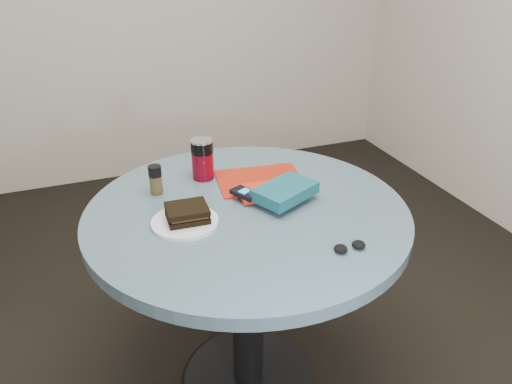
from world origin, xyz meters
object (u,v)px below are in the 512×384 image
object	(u,v)px
magazine	(260,180)
headphones	(350,247)
novel	(285,191)
red_book	(265,191)
sandwich	(187,213)
plate	(185,222)
table	(247,252)
mp3_player	(245,193)
soda_can	(202,159)
pepper_grinder	(156,179)

from	to	relation	value
magazine	headphones	size ratio (longest dim) A/B	3.13
novel	red_book	bearing A→B (deg)	93.03
sandwich	plate	bearing A→B (deg)	-154.49
table	sandwich	size ratio (longest dim) A/B	8.09
sandwich	magazine	xyz separation A→B (m)	(0.30, 0.19, -0.03)
red_book	headphones	world-z (taller)	same
plate	mp3_player	size ratio (longest dim) A/B	1.92
table	mp3_player	world-z (taller)	mp3_player
red_book	mp3_player	size ratio (longest dim) A/B	1.75
plate	red_book	xyz separation A→B (m)	(0.29, 0.09, 0.01)
novel	headphones	world-z (taller)	novel
magazine	mp3_player	bearing A→B (deg)	-122.16
plate	magazine	distance (m)	0.36
mp3_player	soda_can	bearing A→B (deg)	110.68
sandwich	soda_can	world-z (taller)	soda_can
pepper_grinder	red_book	world-z (taller)	pepper_grinder
plate	pepper_grinder	distance (m)	0.23
sandwich	soda_can	distance (m)	0.30
soda_can	pepper_grinder	size ratio (longest dim) A/B	1.46
plate	sandwich	distance (m)	0.03
soda_can	pepper_grinder	bearing A→B (deg)	-162.10
table	soda_can	bearing A→B (deg)	105.16
table	plate	distance (m)	0.27
headphones	red_book	bearing A→B (deg)	103.80
sandwich	red_book	size ratio (longest dim) A/B	0.69
soda_can	novel	xyz separation A→B (m)	(0.19, -0.26, -0.03)
magazine	mp3_player	size ratio (longest dim) A/B	2.83
table	soda_can	distance (m)	0.35
table	sandwich	xyz separation A→B (m)	(-0.19, -0.02, 0.20)
table	novel	world-z (taller)	novel
headphones	mp3_player	bearing A→B (deg)	115.13
table	pepper_grinder	world-z (taller)	pepper_grinder
soda_can	mp3_player	bearing A→B (deg)	-69.32
mp3_player	novel	bearing A→B (deg)	-24.90
plate	sandwich	xyz separation A→B (m)	(0.01, 0.00, 0.03)
novel	table	bearing A→B (deg)	151.17
novel	mp3_player	xyz separation A→B (m)	(-0.11, 0.05, -0.01)
table	magazine	world-z (taller)	magazine
pepper_grinder	red_book	size ratio (longest dim) A/B	0.54
magazine	mp3_player	xyz separation A→B (m)	(-0.10, -0.12, 0.02)
magazine	headphones	world-z (taller)	headphones
red_book	novel	xyz separation A→B (m)	(0.04, -0.07, 0.03)
table	plate	bearing A→B (deg)	-172.52
table	novel	bearing A→B (deg)	-3.38
sandwich	soda_can	bearing A→B (deg)	65.87
soda_can	magazine	world-z (taller)	soda_can
plate	headphones	world-z (taller)	headphones
plate	red_book	distance (m)	0.30
plate	novel	distance (m)	0.33
novel	magazine	bearing A→B (deg)	70.15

